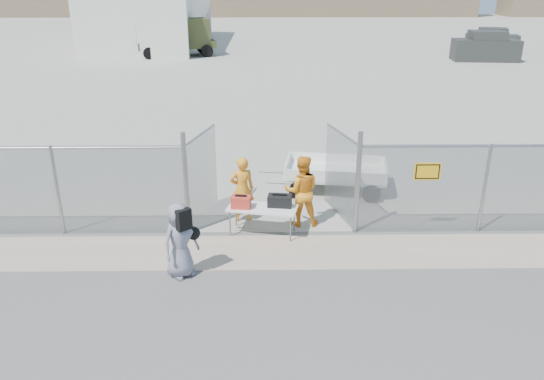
{
  "coord_description": "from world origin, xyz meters",
  "views": [
    {
      "loc": [
        -0.15,
        -9.49,
        5.73
      ],
      "look_at": [
        0.0,
        2.0,
        1.1
      ],
      "focal_mm": 35.0,
      "sensor_mm": 36.0,
      "label": 1
    }
  ],
  "objects_px": {
    "security_worker_left": "(242,189)",
    "utility_trailer": "(336,175)",
    "folding_table": "(262,221)",
    "security_worker_right": "(302,191)",
    "visitor": "(180,240)"
  },
  "relations": [
    {
      "from": "security_worker_right",
      "to": "utility_trailer",
      "type": "height_order",
      "value": "security_worker_right"
    },
    {
      "from": "utility_trailer",
      "to": "security_worker_right",
      "type": "bearing_deg",
      "value": -107.52
    },
    {
      "from": "folding_table",
      "to": "security_worker_left",
      "type": "relative_size",
      "value": 0.97
    },
    {
      "from": "security_worker_left",
      "to": "security_worker_right",
      "type": "height_order",
      "value": "security_worker_right"
    },
    {
      "from": "security_worker_left",
      "to": "folding_table",
      "type": "bearing_deg",
      "value": 109.7
    },
    {
      "from": "security_worker_left",
      "to": "security_worker_right",
      "type": "bearing_deg",
      "value": 157.09
    },
    {
      "from": "security_worker_right",
      "to": "visitor",
      "type": "distance_m",
      "value": 3.54
    },
    {
      "from": "security_worker_left",
      "to": "utility_trailer",
      "type": "relative_size",
      "value": 0.46
    },
    {
      "from": "folding_table",
      "to": "security_worker_left",
      "type": "xyz_separation_m",
      "value": [
        -0.5,
        0.78,
        0.5
      ]
    },
    {
      "from": "utility_trailer",
      "to": "visitor",
      "type": "bearing_deg",
      "value": -119.76
    },
    {
      "from": "folding_table",
      "to": "visitor",
      "type": "bearing_deg",
      "value": -119.49
    },
    {
      "from": "security_worker_left",
      "to": "utility_trailer",
      "type": "height_order",
      "value": "security_worker_left"
    },
    {
      "from": "security_worker_left",
      "to": "visitor",
      "type": "xyz_separation_m",
      "value": [
        -1.15,
        -2.64,
        -0.04
      ]
    },
    {
      "from": "security_worker_left",
      "to": "visitor",
      "type": "height_order",
      "value": "security_worker_left"
    },
    {
      "from": "folding_table",
      "to": "security_worker_left",
      "type": "distance_m",
      "value": 1.05
    }
  ]
}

